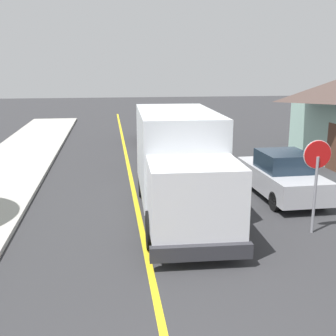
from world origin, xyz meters
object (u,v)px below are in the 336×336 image
Objects in this scene: box_truck at (179,159)px; stop_sign at (317,169)px; parked_van_across at (282,176)px; parked_car_near at (171,148)px; parked_car_mid at (153,129)px.

stop_sign is (3.46, -2.08, 0.09)m from box_truck.
parked_van_across is 1.68× the size of stop_sign.
box_truck reaches higher than parked_van_across.
parked_car_near is 1.00× the size of parked_van_across.
parked_car_mid is (0.58, 13.29, -0.97)m from box_truck.
parked_car_near is at bearing -88.16° from parked_car_mid.
parked_car_near is 6.53m from parked_van_across.
parked_van_across is (3.12, -5.73, 0.00)m from parked_car_near.
parked_van_across is at bearing 82.41° from stop_sign.
stop_sign reaches higher than parked_van_across.
parked_car_near is 1.00× the size of parked_car_mid.
box_truck is 7.06m from parked_car_near.
stop_sign reaches higher than parked_car_mid.
parked_car_mid is (-0.20, 6.35, 0.00)m from parked_car_near.
parked_car_near is 1.67× the size of stop_sign.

